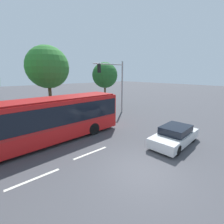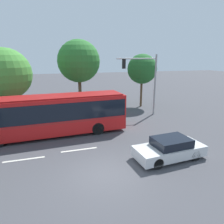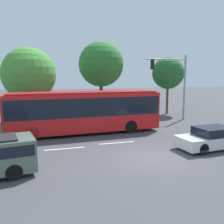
{
  "view_description": "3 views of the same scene",
  "coord_description": "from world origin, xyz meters",
  "views": [
    {
      "loc": [
        -5.7,
        -4.24,
        4.83
      ],
      "look_at": [
        1.61,
        4.19,
        2.08
      ],
      "focal_mm": 24.9,
      "sensor_mm": 36.0,
      "label": 1
    },
    {
      "loc": [
        -2.44,
        -9.21,
        6.05
      ],
      "look_at": [
        1.94,
        5.08,
        1.96
      ],
      "focal_mm": 32.34,
      "sensor_mm": 36.0,
      "label": 2
    },
    {
      "loc": [
        -5.67,
        -11.61,
        4.38
      ],
      "look_at": [
        -0.65,
        5.34,
        1.75
      ],
      "focal_mm": 39.6,
      "sensor_mm": 36.0,
      "label": 3
    }
  ],
  "objects": [
    {
      "name": "ground_plane",
      "position": [
        0.0,
        0.0,
        0.0
      ],
      "size": [
        140.0,
        140.0,
        0.0
      ],
      "primitive_type": "plane",
      "color": "#444449"
    },
    {
      "name": "city_bus",
      "position": [
        -2.41,
        6.65,
        1.8
      ],
      "size": [
        11.53,
        3.02,
        3.17
      ],
      "rotation": [
        0.0,
        0.0,
        3.19
      ],
      "color": "red",
      "rests_on": "ground"
    },
    {
      "name": "sedan_foreground",
      "position": [
        4.24,
        0.54,
        0.63
      ],
      "size": [
        4.44,
        2.13,
        1.31
      ],
      "rotation": [
        0.0,
        0.0,
        3.22
      ],
      "color": "silver",
      "rests_on": "ground"
    },
    {
      "name": "traffic_light_pole",
      "position": [
        7.06,
        9.77,
        4.08
      ],
      "size": [
        4.35,
        0.24,
        6.31
      ],
      "rotation": [
        0.0,
        0.0,
        3.14
      ],
      "color": "gray",
      "rests_on": "ground"
    },
    {
      "name": "flowering_hedge",
      "position": [
        -1.29,
        10.23,
        0.76
      ],
      "size": [
        10.0,
        1.31,
        1.55
      ],
      "color": "#286028",
      "rests_on": "ground"
    },
    {
      "name": "street_tree_left",
      "position": [
        -6.5,
        12.62,
        4.47
      ],
      "size": [
        4.95,
        4.95,
        6.95
      ],
      "color": "brown",
      "rests_on": "ground"
    },
    {
      "name": "street_tree_centre",
      "position": [
        0.93,
        14.86,
        5.56
      ],
      "size": [
        4.88,
        4.88,
        8.02
      ],
      "color": "brown",
      "rests_on": "ground"
    },
    {
      "name": "street_tree_right",
      "position": [
        8.35,
        13.52,
        4.62
      ],
      "size": [
        3.57,
        3.57,
        6.43
      ],
      "color": "brown",
      "rests_on": "ground"
    },
    {
      "name": "lane_stripe_near",
      "position": [
        -0.91,
        3.32,
        0.01
      ],
      "size": [
        2.4,
        0.16,
        0.01
      ],
      "primitive_type": "cube",
      "color": "silver",
      "rests_on": "ground"
    },
    {
      "name": "lane_stripe_mid",
      "position": [
        -4.33,
        2.97,
        0.01
      ],
      "size": [
        2.4,
        0.16,
        0.01
      ],
      "primitive_type": "cube",
      "color": "silver",
      "rests_on": "ground"
    }
  ]
}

